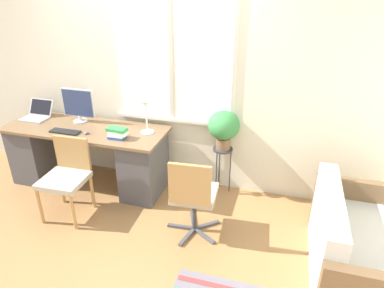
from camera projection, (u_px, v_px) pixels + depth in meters
The scene contains 14 objects.
ground_plane at pixel (137, 208), 3.85m from camera, with size 14.00×14.00×0.00m, color #9E7042.
wall_back_with_window at pixel (158, 73), 3.92m from camera, with size 9.00×0.12×2.70m.
desk at pixel (88, 154), 4.17m from camera, with size 1.95×0.69×0.75m.
laptop at pixel (37, 114), 4.28m from camera, with size 0.32×0.32×0.21m.
monitor at pixel (78, 105), 4.11m from camera, with size 0.41×0.17×0.41m.
keyboard at pixel (65, 132), 3.89m from camera, with size 0.35×0.12×0.02m.
mouse at pixel (86, 133), 3.85m from camera, with size 0.04×0.06×0.03m.
desk_lamp at pixel (146, 112), 3.78m from camera, with size 0.15×0.15×0.40m.
book_stack at pixel (117, 133), 3.73m from camera, with size 0.24×0.15×0.12m.
desk_chair_wooden at pixel (66, 175), 3.60m from camera, with size 0.46×0.47×0.83m.
office_chair_swivel at pixel (193, 195), 3.25m from camera, with size 0.54×0.55×0.88m.
couch_loveseat at pixel (358, 251), 2.87m from camera, with size 0.79×1.30×0.77m.
plant_stand at pixel (223, 154), 3.98m from camera, with size 0.23×0.23×0.57m.
potted_plant at pixel (224, 127), 3.82m from camera, with size 0.36×0.36×0.45m.
Camera 1 is at (1.48, -2.85, 2.33)m, focal length 32.00 mm.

